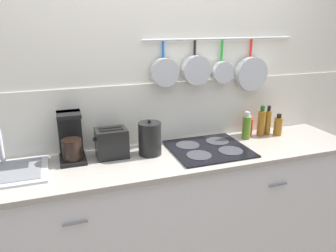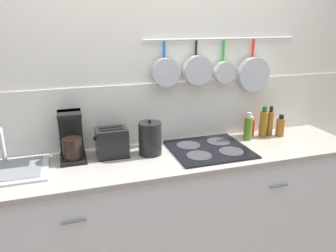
{
  "view_description": "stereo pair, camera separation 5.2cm",
  "coord_description": "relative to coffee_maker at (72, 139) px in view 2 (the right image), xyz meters",
  "views": [
    {
      "loc": [
        -0.7,
        -1.91,
        1.81
      ],
      "look_at": [
        -0.03,
        0.0,
        1.15
      ],
      "focal_mm": 35.0,
      "sensor_mm": 36.0,
      "label": 1
    },
    {
      "loc": [
        -0.65,
        -1.93,
        1.81
      ],
      "look_at": [
        -0.03,
        0.0,
        1.15
      ],
      "focal_mm": 35.0,
      "sensor_mm": 36.0,
      "label": 2
    }
  ],
  "objects": [
    {
      "name": "wall_back",
      "position": [
        0.64,
        0.16,
        0.21
      ],
      "size": [
        7.2,
        0.15,
        2.6
      ],
      "color": "silver",
      "rests_on": "ground_plane"
    },
    {
      "name": "cabinet_base",
      "position": [
        0.64,
        -0.17,
        -0.62
      ],
      "size": [
        2.68,
        0.55,
        0.9
      ],
      "color": "silver",
      "rests_on": "ground_plane"
    },
    {
      "name": "countertop",
      "position": [
        0.64,
        -0.17,
        -0.15
      ],
      "size": [
        2.72,
        0.57,
        0.03
      ],
      "color": "#A59E93",
      "rests_on": "cabinet_base"
    },
    {
      "name": "sink_basin",
      "position": [
        -0.42,
        -0.09,
        -0.12
      ],
      "size": [
        0.53,
        0.4,
        0.24
      ],
      "color": "#B7BABF",
      "rests_on": "countertop"
    },
    {
      "name": "coffee_maker",
      "position": [
        0.0,
        0.0,
        0.0
      ],
      "size": [
        0.16,
        0.21,
        0.32
      ],
      "color": "black",
      "rests_on": "countertop"
    },
    {
      "name": "toaster",
      "position": [
        0.25,
        -0.04,
        -0.04
      ],
      "size": [
        0.22,
        0.16,
        0.2
      ],
      "color": "black",
      "rests_on": "countertop"
    },
    {
      "name": "kettle",
      "position": [
        0.51,
        -0.08,
        -0.02
      ],
      "size": [
        0.16,
        0.16,
        0.25
      ],
      "color": "black",
      "rests_on": "countertop"
    },
    {
      "name": "cooktop",
      "position": [
        0.92,
        -0.14,
        -0.13
      ],
      "size": [
        0.53,
        0.49,
        0.01
      ],
      "color": "black",
      "rests_on": "countertop"
    },
    {
      "name": "bottle_olive_oil",
      "position": [
        1.29,
        -0.04,
        -0.04
      ],
      "size": [
        0.06,
        0.06,
        0.21
      ],
      "color": "#4C721E",
      "rests_on": "countertop"
    },
    {
      "name": "bottle_sesame_oil",
      "position": [
        1.36,
        0.05,
        -0.07
      ],
      "size": [
        0.06,
        0.06,
        0.15
      ],
      "color": "red",
      "rests_on": "countertop"
    },
    {
      "name": "bottle_vinegar",
      "position": [
        1.44,
        -0.01,
        -0.03
      ],
      "size": [
        0.06,
        0.06,
        0.24
      ],
      "color": "#8C5919",
      "rests_on": "countertop"
    },
    {
      "name": "bottle_hot_sauce",
      "position": [
        1.5,
        -0.0,
        -0.03
      ],
      "size": [
        0.05,
        0.05,
        0.23
      ],
      "color": "#8C5919",
      "rests_on": "countertop"
    },
    {
      "name": "bottle_cooking_wine",
      "position": [
        1.57,
        -0.04,
        -0.06
      ],
      "size": [
        0.07,
        0.07,
        0.17
      ],
      "color": "#8C5919",
      "rests_on": "countertop"
    }
  ]
}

